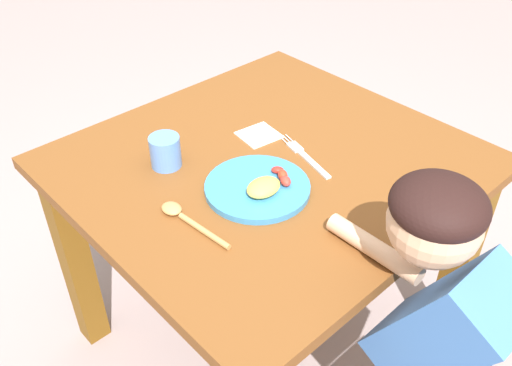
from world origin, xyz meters
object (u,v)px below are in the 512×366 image
object	(u,v)px
fork	(305,156)
spoon	(185,218)
plate	(259,187)
drinking_cup	(165,152)
person	(439,364)

from	to	relation	value
fork	spoon	distance (m)	0.39
plate	drinking_cup	xyz separation A→B (m)	(-0.10, 0.25, 0.03)
plate	fork	bearing A→B (deg)	6.83
spoon	person	size ratio (longest dim) A/B	0.21
spoon	person	xyz separation A→B (m)	(0.23, -0.57, -0.19)
plate	drinking_cup	distance (m)	0.27
plate	person	xyz separation A→B (m)	(0.03, -0.54, -0.19)
plate	spoon	bearing A→B (deg)	169.78
plate	person	world-z (taller)	person
fork	person	xyz separation A→B (m)	(-0.16, -0.56, -0.18)
fork	person	bearing A→B (deg)	177.95
drinking_cup	person	xyz separation A→B (m)	(0.13, -0.78, -0.22)
spoon	person	distance (m)	0.64
drinking_cup	person	bearing A→B (deg)	-80.59
fork	drinking_cup	size ratio (longest dim) A/B	2.66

